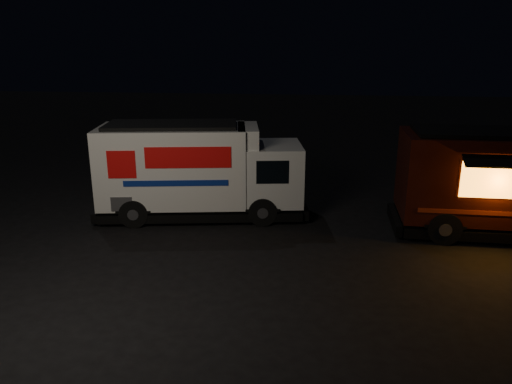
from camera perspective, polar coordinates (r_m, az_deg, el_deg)
name	(u,v)px	position (r m, az deg, el deg)	size (l,w,h in m)	color
ground	(240,265)	(12.13, -1.86, -8.30)	(80.00, 80.00, 0.00)	black
white_truck	(202,170)	(15.10, -6.23, 2.49)	(6.30, 2.15, 2.86)	silver
red_truck	(512,184)	(15.22, 27.21, 0.86)	(6.21, 2.29, 2.89)	#331009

